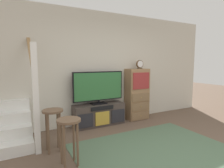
# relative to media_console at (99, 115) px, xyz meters

# --- Properties ---
(ground_plane) EXTENTS (20.00, 20.00, 0.00)m
(ground_plane) POSITION_rel_media_console_xyz_m (0.30, -2.19, -0.26)
(ground_plane) COLOR brown
(back_wall) EXTENTS (6.40, 0.12, 2.70)m
(back_wall) POSITION_rel_media_console_xyz_m (0.30, 0.27, 1.09)
(back_wall) COLOR beige
(back_wall) RESTS_ON ground_plane
(area_rug) EXTENTS (2.60, 1.80, 0.01)m
(area_rug) POSITION_rel_media_console_xyz_m (0.30, -1.59, -0.25)
(area_rug) COLOR #4C664C
(area_rug) RESTS_ON ground_plane
(media_console) EXTENTS (1.23, 0.38, 0.51)m
(media_console) POSITION_rel_media_console_xyz_m (0.00, 0.00, 0.00)
(media_console) COLOR #423833
(media_console) RESTS_ON ground_plane
(television) EXTENTS (1.24, 0.22, 0.77)m
(television) POSITION_rel_media_console_xyz_m (-0.00, 0.02, 0.67)
(television) COLOR black
(television) RESTS_ON media_console
(side_cabinet) EXTENTS (0.58, 0.38, 1.33)m
(side_cabinet) POSITION_rel_media_console_xyz_m (1.09, 0.01, 0.41)
(side_cabinet) COLOR #93704C
(side_cabinet) RESTS_ON ground_plane
(desk_clock) EXTENTS (0.20, 0.08, 0.22)m
(desk_clock) POSITION_rel_media_console_xyz_m (1.15, -0.00, 1.18)
(desk_clock) COLOR #4C3823
(desk_clock) RESTS_ON side_cabinet
(staircase) EXTENTS (1.00, 1.36, 2.20)m
(staircase) POSITION_rel_media_console_xyz_m (-1.94, 0.01, 0.11)
(staircase) COLOR white
(staircase) RESTS_ON ground_plane
(bar_stool_near) EXTENTS (0.34, 0.34, 0.69)m
(bar_stool_near) POSITION_rel_media_console_xyz_m (-1.08, -1.39, 0.26)
(bar_stool_near) COLOR brown
(bar_stool_near) RESTS_ON ground_plane
(bar_stool_far) EXTENTS (0.34, 0.34, 0.71)m
(bar_stool_far) POSITION_rel_media_console_xyz_m (-1.20, -0.82, 0.27)
(bar_stool_far) COLOR brown
(bar_stool_far) RESTS_ON ground_plane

